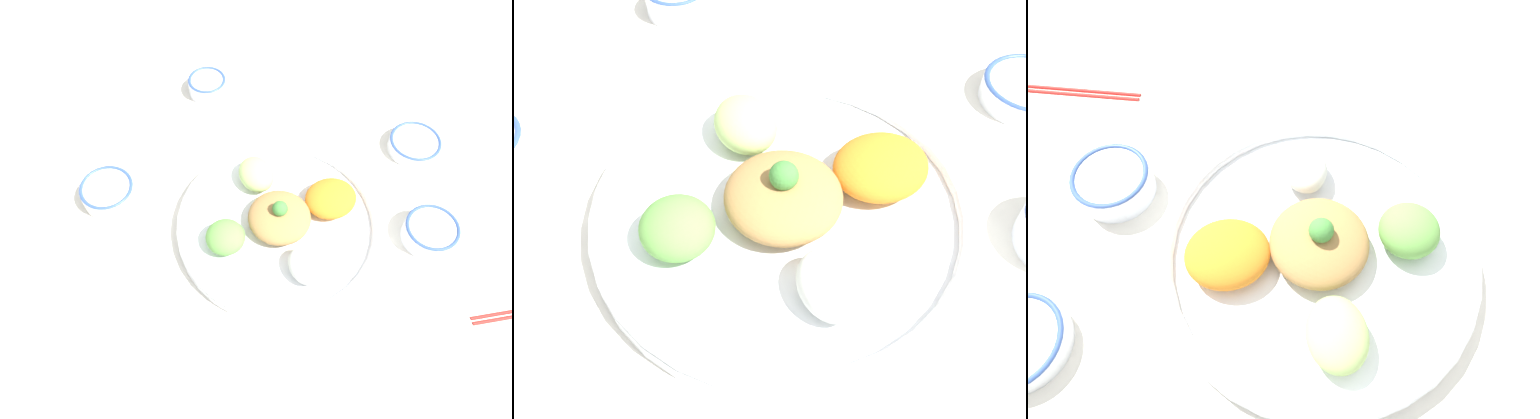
# 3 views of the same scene
# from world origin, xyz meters

# --- Properties ---
(ground_plane) EXTENTS (2.40, 2.40, 0.00)m
(ground_plane) POSITION_xyz_m (0.00, 0.00, 0.00)
(ground_plane) COLOR silver
(salad_platter) EXTENTS (0.41, 0.41, 0.09)m
(salad_platter) POSITION_xyz_m (-0.02, -0.03, 0.02)
(salad_platter) COLOR white
(salad_platter) RESTS_ON ground_plane
(sauce_bowl_red) EXTENTS (0.11, 0.11, 0.05)m
(sauce_bowl_red) POSITION_xyz_m (-0.13, -0.30, 0.03)
(sauce_bowl_red) COLOR white
(sauce_bowl_red) RESTS_ON ground_plane
(rice_bowl_blue) EXTENTS (0.11, 0.11, 0.05)m
(rice_bowl_blue) POSITION_xyz_m (0.16, 0.29, 0.03)
(rice_bowl_blue) COLOR white
(rice_bowl_blue) RESTS_ON ground_plane
(sauce_bowl_dark) EXTENTS (0.11, 0.11, 0.03)m
(sauce_bowl_dark) POSITION_xyz_m (0.08, -0.38, 0.02)
(sauce_bowl_dark) COLOR white
(sauce_bowl_dark) RESTS_ON ground_plane
(rice_bowl_plain) EXTENTS (0.09, 0.09, 0.04)m
(rice_bowl_plain) POSITION_xyz_m (0.40, 0.01, 0.02)
(rice_bowl_plain) COLOR white
(rice_bowl_plain) RESTS_ON ground_plane
(serving_spoon_main) EXTENTS (0.12, 0.09, 0.01)m
(serving_spoon_main) POSITION_xyz_m (0.31, 0.33, 0.00)
(serving_spoon_main) COLOR beige
(serving_spoon_main) RESTS_ON ground_plane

